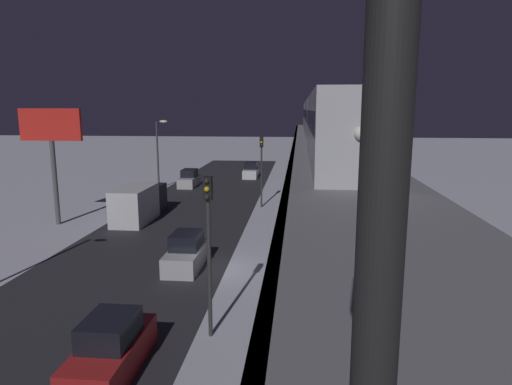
{
  "coord_description": "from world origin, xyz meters",
  "views": [
    {
      "loc": [
        -4.26,
        23.34,
        8.86
      ],
      "look_at": [
        -0.98,
        -10.25,
        2.51
      ],
      "focal_mm": 31.23,
      "sensor_mm": 36.0,
      "label": 1
    }
  ],
  "objects_px": {
    "box_truck": "(139,203)",
    "traffic_light_mid": "(261,162)",
    "rail_signal": "(390,81)",
    "sedan_silver_2": "(190,179)",
    "traffic_light_near": "(209,234)",
    "sedan_white": "(251,171)",
    "commercial_billboard": "(51,136)",
    "sedan_red": "(111,349)",
    "subway_train": "(321,118)",
    "sedan_silver": "(187,253)"
  },
  "relations": [
    {
      "from": "subway_train",
      "to": "sedan_white",
      "type": "distance_m",
      "value": 18.94
    },
    {
      "from": "subway_train",
      "to": "sedan_silver",
      "type": "xyz_separation_m",
      "value": [
        8.24,
        18.54,
        -7.2
      ]
    },
    {
      "from": "traffic_light_mid",
      "to": "commercial_billboard",
      "type": "xyz_separation_m",
      "value": [
        15.28,
        7.64,
        2.63
      ]
    },
    {
      "from": "sedan_silver",
      "to": "sedan_silver_2",
      "type": "relative_size",
      "value": 0.96
    },
    {
      "from": "sedan_red",
      "to": "sedan_silver",
      "type": "xyz_separation_m",
      "value": [
        0.0,
        -10.41,
        0.0
      ]
    },
    {
      "from": "rail_signal",
      "to": "sedan_silver",
      "type": "height_order",
      "value": "rail_signal"
    },
    {
      "from": "subway_train",
      "to": "sedan_silver_2",
      "type": "distance_m",
      "value": 18.12
    },
    {
      "from": "sedan_white",
      "to": "sedan_silver_2",
      "type": "bearing_deg",
      "value": -130.18
    },
    {
      "from": "box_truck",
      "to": "sedan_red",
      "type": "bearing_deg",
      "value": 107.52
    },
    {
      "from": "sedan_silver_2",
      "to": "commercial_billboard",
      "type": "distance_m",
      "value": 20.01
    },
    {
      "from": "sedan_silver",
      "to": "commercial_billboard",
      "type": "distance_m",
      "value": 16.08
    },
    {
      "from": "rail_signal",
      "to": "traffic_light_near",
      "type": "distance_m",
      "value": 15.81
    },
    {
      "from": "rail_signal",
      "to": "box_truck",
      "type": "distance_m",
      "value": 36.19
    },
    {
      "from": "subway_train",
      "to": "traffic_light_mid",
      "type": "xyz_separation_m",
      "value": [
        5.34,
        2.6,
        -3.8
      ]
    },
    {
      "from": "sedan_silver_2",
      "to": "box_truck",
      "type": "bearing_deg",
      "value": 89.28
    },
    {
      "from": "sedan_red",
      "to": "traffic_light_mid",
      "type": "distance_m",
      "value": 26.72
    },
    {
      "from": "rail_signal",
      "to": "sedan_white",
      "type": "bearing_deg",
      "value": -83.38
    },
    {
      "from": "subway_train",
      "to": "box_truck",
      "type": "relative_size",
      "value": 7.5
    },
    {
      "from": "traffic_light_near",
      "to": "sedan_white",
      "type": "bearing_deg",
      "value": -86.02
    },
    {
      "from": "sedan_silver_2",
      "to": "box_truck",
      "type": "relative_size",
      "value": 0.64
    },
    {
      "from": "commercial_billboard",
      "to": "sedan_white",
      "type": "bearing_deg",
      "value": -115.72
    },
    {
      "from": "box_truck",
      "to": "traffic_light_near",
      "type": "xyz_separation_m",
      "value": [
        -9.5,
        18.21,
        2.85
      ]
    },
    {
      "from": "box_truck",
      "to": "traffic_light_mid",
      "type": "xyz_separation_m",
      "value": [
        -9.5,
        -5.45,
        2.85
      ]
    },
    {
      "from": "sedan_silver_2",
      "to": "box_truck",
      "type": "xyz_separation_m",
      "value": [
        0.2,
        15.93,
        0.55
      ]
    },
    {
      "from": "sedan_silver",
      "to": "traffic_light_mid",
      "type": "bearing_deg",
      "value": 79.69
    },
    {
      "from": "box_truck",
      "to": "rail_signal",
      "type": "bearing_deg",
      "value": 111.81
    },
    {
      "from": "sedan_silver_2",
      "to": "traffic_light_near",
      "type": "height_order",
      "value": "traffic_light_near"
    },
    {
      "from": "sedan_white",
      "to": "traffic_light_mid",
      "type": "distance_m",
      "value": 18.6
    },
    {
      "from": "subway_train",
      "to": "traffic_light_mid",
      "type": "relative_size",
      "value": 8.67
    },
    {
      "from": "subway_train",
      "to": "sedan_white",
      "type": "xyz_separation_m",
      "value": [
        8.24,
        -15.46,
        -7.2
      ]
    },
    {
      "from": "sedan_white",
      "to": "rail_signal",
      "type": "bearing_deg",
      "value": -83.38
    },
    {
      "from": "sedan_white",
      "to": "commercial_billboard",
      "type": "bearing_deg",
      "value": -115.72
    },
    {
      "from": "subway_train",
      "to": "box_truck",
      "type": "height_order",
      "value": "subway_train"
    },
    {
      "from": "sedan_silver_2",
      "to": "sedan_white",
      "type": "xyz_separation_m",
      "value": [
        -6.4,
        -7.58,
        0.0
      ]
    },
    {
      "from": "sedan_silver",
      "to": "traffic_light_near",
      "type": "distance_m",
      "value": 8.92
    },
    {
      "from": "box_truck",
      "to": "traffic_light_mid",
      "type": "height_order",
      "value": "traffic_light_mid"
    },
    {
      "from": "rail_signal",
      "to": "sedan_silver_2",
      "type": "relative_size",
      "value": 0.85
    },
    {
      "from": "sedan_white",
      "to": "box_truck",
      "type": "height_order",
      "value": "box_truck"
    },
    {
      "from": "subway_train",
      "to": "sedan_red",
      "type": "xyz_separation_m",
      "value": [
        8.24,
        28.95,
        -7.2
      ]
    },
    {
      "from": "sedan_red",
      "to": "sedan_silver",
      "type": "height_order",
      "value": "same"
    },
    {
      "from": "box_truck",
      "to": "commercial_billboard",
      "type": "height_order",
      "value": "commercial_billboard"
    },
    {
      "from": "sedan_red",
      "to": "sedan_silver",
      "type": "relative_size",
      "value": 0.97
    },
    {
      "from": "rail_signal",
      "to": "subway_train",
      "type": "bearing_deg",
      "value": -92.38
    },
    {
      "from": "rail_signal",
      "to": "sedan_red",
      "type": "bearing_deg",
      "value": -61.28
    },
    {
      "from": "subway_train",
      "to": "sedan_white",
      "type": "relative_size",
      "value": 12.01
    },
    {
      "from": "sedan_silver",
      "to": "sedan_white",
      "type": "xyz_separation_m",
      "value": [
        0.0,
        -33.99,
        0.0
      ]
    },
    {
      "from": "subway_train",
      "to": "commercial_billboard",
      "type": "distance_m",
      "value": 23.05
    },
    {
      "from": "sedan_red",
      "to": "box_truck",
      "type": "distance_m",
      "value": 21.93
    },
    {
      "from": "traffic_light_mid",
      "to": "commercial_billboard",
      "type": "height_order",
      "value": "commercial_billboard"
    },
    {
      "from": "rail_signal",
      "to": "traffic_light_near",
      "type": "relative_size",
      "value": 0.62
    }
  ]
}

